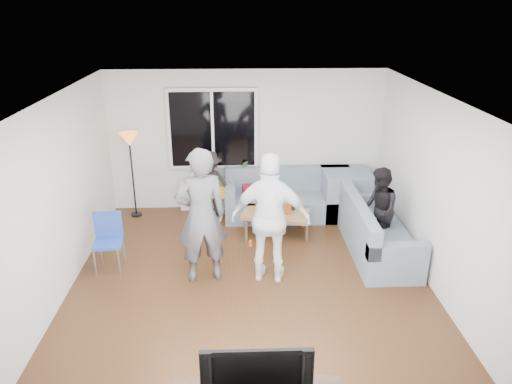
{
  "coord_description": "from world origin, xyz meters",
  "views": [
    {
      "loc": [
        -0.15,
        -5.87,
        3.73
      ],
      "look_at": [
        0.1,
        0.6,
        1.15
      ],
      "focal_mm": 34.08,
      "sensor_mm": 36.0,
      "label": 1
    }
  ],
  "objects_px": {
    "sofa_right_section": "(379,228)",
    "spectator_right": "(379,210)",
    "player_left": "(201,216)",
    "player_right": "(271,219)",
    "side_chair": "(108,244)",
    "television": "(256,369)",
    "sofa_back_section": "(289,195)",
    "floor_lamp": "(133,175)",
    "coffee_table": "(275,223)",
    "spectator_back": "(210,185)"
  },
  "relations": [
    {
      "from": "player_right",
      "to": "television",
      "type": "bearing_deg",
      "value": 94.14
    },
    {
      "from": "sofa_right_section",
      "to": "player_left",
      "type": "xyz_separation_m",
      "value": [
        -2.69,
        -0.66,
        0.55
      ]
    },
    {
      "from": "player_left",
      "to": "spectator_right",
      "type": "bearing_deg",
      "value": -177.67
    },
    {
      "from": "coffee_table",
      "to": "sofa_back_section",
      "type": "bearing_deg",
      "value": 68.12
    },
    {
      "from": "floor_lamp",
      "to": "coffee_table",
      "type": "bearing_deg",
      "value": -19.13
    },
    {
      "from": "player_left",
      "to": "player_right",
      "type": "relative_size",
      "value": 1.04
    },
    {
      "from": "sofa_back_section",
      "to": "spectator_back",
      "type": "xyz_separation_m",
      "value": [
        -1.42,
        0.03,
        0.2
      ]
    },
    {
      "from": "spectator_back",
      "to": "spectator_right",
      "type": "bearing_deg",
      "value": -14.57
    },
    {
      "from": "sofa_back_section",
      "to": "side_chair",
      "type": "distance_m",
      "value": 3.34
    },
    {
      "from": "spectator_back",
      "to": "player_right",
      "type": "bearing_deg",
      "value": -54.1
    },
    {
      "from": "spectator_right",
      "to": "floor_lamp",
      "type": "bearing_deg",
      "value": -106.39
    },
    {
      "from": "player_left",
      "to": "player_right",
      "type": "distance_m",
      "value": 0.95
    },
    {
      "from": "coffee_table",
      "to": "player_left",
      "type": "relative_size",
      "value": 0.57
    },
    {
      "from": "coffee_table",
      "to": "floor_lamp",
      "type": "xyz_separation_m",
      "value": [
        -2.52,
        0.87,
        0.58
      ]
    },
    {
      "from": "spectator_back",
      "to": "player_left",
      "type": "bearing_deg",
      "value": -77.93
    },
    {
      "from": "sofa_back_section",
      "to": "sofa_right_section",
      "type": "relative_size",
      "value": 1.15
    },
    {
      "from": "side_chair",
      "to": "floor_lamp",
      "type": "xyz_separation_m",
      "value": [
        0.0,
        1.95,
        0.35
      ]
    },
    {
      "from": "sofa_right_section",
      "to": "television",
      "type": "xyz_separation_m",
      "value": [
        -2.03,
        -3.34,
        0.29
      ]
    },
    {
      "from": "sofa_right_section",
      "to": "coffee_table",
      "type": "height_order",
      "value": "sofa_right_section"
    },
    {
      "from": "sofa_right_section",
      "to": "floor_lamp",
      "type": "height_order",
      "value": "floor_lamp"
    },
    {
      "from": "sofa_back_section",
      "to": "sofa_right_section",
      "type": "xyz_separation_m",
      "value": [
        1.26,
        -1.43,
        0.0
      ]
    },
    {
      "from": "sofa_back_section",
      "to": "spectator_right",
      "type": "bearing_deg",
      "value": -46.35
    },
    {
      "from": "side_chair",
      "to": "coffee_table",
      "type": "bearing_deg",
      "value": 16.92
    },
    {
      "from": "spectator_right",
      "to": "sofa_back_section",
      "type": "bearing_deg",
      "value": -132.92
    },
    {
      "from": "player_left",
      "to": "television",
      "type": "xyz_separation_m",
      "value": [
        0.65,
        -2.68,
        -0.25
      ]
    },
    {
      "from": "coffee_table",
      "to": "player_right",
      "type": "relative_size",
      "value": 0.59
    },
    {
      "from": "sofa_right_section",
      "to": "television",
      "type": "bearing_deg",
      "value": 148.62
    },
    {
      "from": "floor_lamp",
      "to": "spectator_right",
      "type": "xyz_separation_m",
      "value": [
        4.07,
        -1.47,
        -0.1
      ]
    },
    {
      "from": "sofa_back_section",
      "to": "side_chair",
      "type": "height_order",
      "value": "side_chair"
    },
    {
      "from": "floor_lamp",
      "to": "television",
      "type": "relative_size",
      "value": 1.61
    },
    {
      "from": "coffee_table",
      "to": "television",
      "type": "distance_m",
      "value": 4.1
    },
    {
      "from": "player_left",
      "to": "television",
      "type": "distance_m",
      "value": 2.77
    },
    {
      "from": "sofa_back_section",
      "to": "coffee_table",
      "type": "xyz_separation_m",
      "value": [
        -0.29,
        -0.73,
        -0.22
      ]
    },
    {
      "from": "television",
      "to": "spectator_right",
      "type": "bearing_deg",
      "value": 59.46
    },
    {
      "from": "television",
      "to": "sofa_right_section",
      "type": "bearing_deg",
      "value": 58.62
    },
    {
      "from": "side_chair",
      "to": "television",
      "type": "relative_size",
      "value": 0.89
    },
    {
      "from": "sofa_right_section",
      "to": "spectator_right",
      "type": "distance_m",
      "value": 0.28
    },
    {
      "from": "spectator_back",
      "to": "sofa_back_section",
      "type": "bearing_deg",
      "value": 10.97
    },
    {
      "from": "floor_lamp",
      "to": "player_right",
      "type": "relative_size",
      "value": 0.84
    },
    {
      "from": "coffee_table",
      "to": "side_chair",
      "type": "bearing_deg",
      "value": -156.78
    },
    {
      "from": "player_left",
      "to": "spectator_back",
      "type": "relative_size",
      "value": 1.56
    },
    {
      "from": "sofa_right_section",
      "to": "side_chair",
      "type": "height_order",
      "value": "side_chair"
    },
    {
      "from": "sofa_right_section",
      "to": "spectator_right",
      "type": "height_order",
      "value": "spectator_right"
    },
    {
      "from": "floor_lamp",
      "to": "player_left",
      "type": "height_order",
      "value": "player_left"
    },
    {
      "from": "floor_lamp",
      "to": "spectator_right",
      "type": "bearing_deg",
      "value": -19.81
    },
    {
      "from": "player_right",
      "to": "coffee_table",
      "type": "bearing_deg",
      "value": -86.83
    },
    {
      "from": "spectator_right",
      "to": "coffee_table",
      "type": "bearing_deg",
      "value": -107.48
    },
    {
      "from": "floor_lamp",
      "to": "player_left",
      "type": "relative_size",
      "value": 0.8
    },
    {
      "from": "sofa_right_section",
      "to": "side_chair",
      "type": "bearing_deg",
      "value": 95.25
    },
    {
      "from": "sofa_back_section",
      "to": "coffee_table",
      "type": "distance_m",
      "value": 0.82
    }
  ]
}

